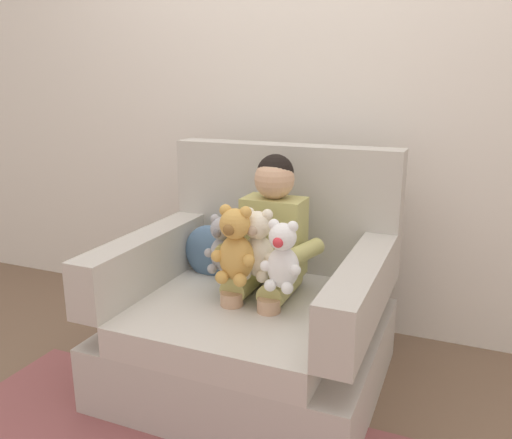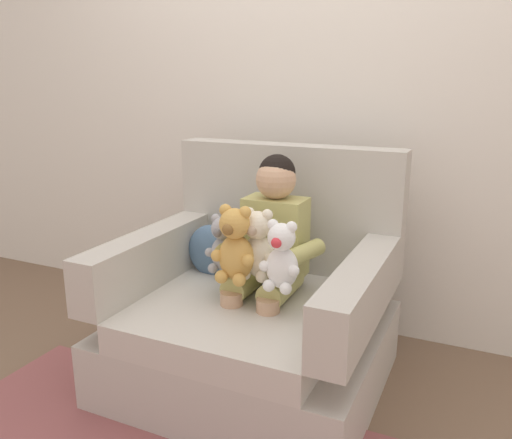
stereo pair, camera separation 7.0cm
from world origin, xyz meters
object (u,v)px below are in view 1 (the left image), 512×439
(seated_child, at_px, (268,244))
(plush_white, at_px, (283,257))
(plush_honey, at_px, (235,246))
(armchair, at_px, (255,312))
(plush_grey, at_px, (222,246))
(plush_cream, at_px, (258,246))
(throw_pillow, at_px, (211,252))

(seated_child, bearing_deg, plush_white, -62.31)
(plush_honey, bearing_deg, armchair, 80.49)
(plush_grey, bearing_deg, plush_honey, -41.61)
(plush_white, bearing_deg, plush_grey, 158.30)
(plush_cream, bearing_deg, plush_grey, -171.93)
(seated_child, relative_size, plush_white, 3.04)
(plush_honey, bearing_deg, plush_white, -6.26)
(plush_white, height_order, plush_honey, plush_honey)
(armchair, xyz_separation_m, plush_honey, (-0.01, -0.17, 0.35))
(armchair, height_order, plush_honey, armchair)
(armchair, xyz_separation_m, seated_child, (0.05, 0.03, 0.31))
(seated_child, relative_size, plush_grey, 3.39)
(plush_cream, bearing_deg, armchair, 126.92)
(armchair, height_order, seated_child, armchair)
(plush_cream, xyz_separation_m, plush_grey, (-0.16, 0.00, -0.02))
(plush_white, relative_size, throw_pillow, 1.04)
(armchair, bearing_deg, plush_grey, -137.27)
(seated_child, bearing_deg, plush_cream, -93.79)
(seated_child, height_order, throw_pillow, seated_child)
(seated_child, bearing_deg, plush_grey, -146.55)
(plush_honey, bearing_deg, seated_child, 68.14)
(plush_white, height_order, plush_grey, plush_white)
(plush_grey, bearing_deg, throw_pillow, 124.22)
(plush_grey, bearing_deg, plush_cream, -4.73)
(armchair, height_order, plush_grey, armchair)
(throw_pillow, bearing_deg, plush_grey, -52.01)
(plush_cream, xyz_separation_m, plush_honey, (-0.07, -0.07, 0.01))
(seated_child, distance_m, plush_honey, 0.21)
(plush_honey, bearing_deg, plush_grey, 136.86)
(seated_child, distance_m, throw_pillow, 0.36)
(armchair, distance_m, plush_cream, 0.36)
(seated_child, relative_size, throw_pillow, 3.17)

